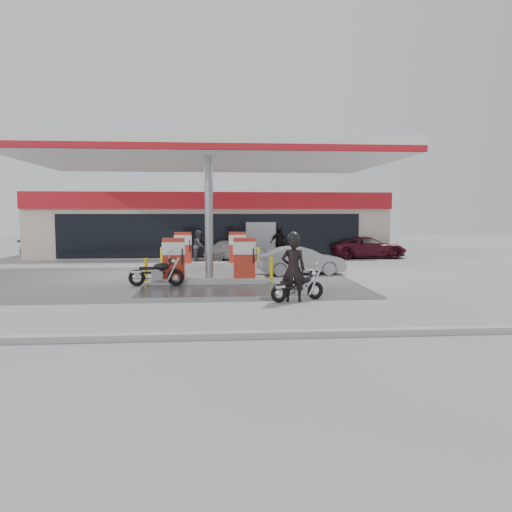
{
  "coord_description": "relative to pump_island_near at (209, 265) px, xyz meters",
  "views": [
    {
      "loc": [
        0.21,
        -17.87,
        2.8
      ],
      "look_at": [
        1.73,
        0.25,
        1.2
      ],
      "focal_mm": 35.0,
      "sensor_mm": 36.0,
      "label": 1
    }
  ],
  "objects": [
    {
      "name": "biker_walking",
      "position": [
        4.1,
        9.8,
        0.27
      ],
      "size": [
        1.25,
        0.92,
        1.97
      ],
      "primitive_type": "imported",
      "rotation": [
        0.0,
        0.0,
        0.43
      ],
      "color": "black",
      "rests_on": "ground"
    },
    {
      "name": "wet_patch",
      "position": [
        0.5,
        -2.0,
        -0.71
      ],
      "size": [
        6.0,
        3.0,
        0.0
      ],
      "primitive_type": "cube",
      "color": "#4C4C4F",
      "rests_on": "ground"
    },
    {
      "name": "store_building",
      "position": [
        0.01,
        13.94,
        1.3
      ],
      "size": [
        22.0,
        8.22,
        4.0
      ],
      "color": "beige",
      "rests_on": "ground"
    },
    {
      "name": "kerb",
      "position": [
        0.0,
        -9.0,
        -0.64
      ],
      "size": [
        28.0,
        0.25,
        0.15
      ],
      "primitive_type": "cube",
      "color": "gray",
      "rests_on": "ground"
    },
    {
      "name": "canopy",
      "position": [
        0.0,
        3.0,
        4.56
      ],
      "size": [
        16.0,
        10.02,
        5.51
      ],
      "color": "silver",
      "rests_on": "ground"
    },
    {
      "name": "pump_island_far",
      "position": [
        0.0,
        6.0,
        0.0
      ],
      "size": [
        5.14,
        1.3,
        1.78
      ],
      "color": "#9E9E99",
      "rests_on": "ground"
    },
    {
      "name": "biker_main",
      "position": [
        2.67,
        -4.52,
        0.32
      ],
      "size": [
        0.79,
        0.55,
        2.05
      ],
      "primitive_type": "imported",
      "rotation": [
        0.0,
        0.0,
        3.06
      ],
      "color": "black",
      "rests_on": "ground"
    },
    {
      "name": "parked_car_right",
      "position": [
        9.62,
        10.0,
        -0.06
      ],
      "size": [
        4.77,
        2.36,
        1.3
      ],
      "primitive_type": "imported",
      "rotation": [
        0.0,
        0.0,
        1.61
      ],
      "color": "#511120",
      "rests_on": "ground"
    },
    {
      "name": "ground",
      "position": [
        0.0,
        -2.0,
        -0.71
      ],
      "size": [
        90.0,
        90.0,
        0.0
      ],
      "primitive_type": "plane",
      "color": "gray",
      "rests_on": "ground"
    },
    {
      "name": "attendant",
      "position": [
        -0.67,
        8.8,
        0.18
      ],
      "size": [
        0.89,
        1.02,
        1.78
      ],
      "primitive_type": "imported",
      "rotation": [
        0.0,
        0.0,
        1.29
      ],
      "color": "#535358",
      "rests_on": "ground"
    },
    {
      "name": "parked_car_left",
      "position": [
        -10.0,
        12.0,
        -0.16
      ],
      "size": [
        4.12,
        2.93,
        1.11
      ],
      "primitive_type": "imported",
      "rotation": [
        0.0,
        0.0,
        1.17
      ],
      "color": "#4C1017",
      "rests_on": "ground"
    },
    {
      "name": "main_motorcycle",
      "position": [
        2.85,
        -4.44,
        -0.28
      ],
      "size": [
        1.82,
        0.93,
        0.98
      ],
      "rotation": [
        0.0,
        0.0,
        0.37
      ],
      "color": "black",
      "rests_on": "ground"
    },
    {
      "name": "pump_island_near",
      "position": [
        0.0,
        0.0,
        0.0
      ],
      "size": [
        5.14,
        1.3,
        1.78
      ],
      "color": "#9E9E99",
      "rests_on": "ground"
    },
    {
      "name": "sedan_white",
      "position": [
        1.4,
        9.2,
        -0.08
      ],
      "size": [
        3.75,
        1.69,
        1.25
      ],
      "primitive_type": "imported",
      "rotation": [
        0.0,
        0.0,
        1.63
      ],
      "color": "#BDBDBF",
      "rests_on": "ground"
    },
    {
      "name": "drain_cover",
      "position": [
        2.0,
        -4.0,
        -0.71
      ],
      "size": [
        0.7,
        0.7,
        0.01
      ],
      "primitive_type": "cylinder",
      "color": "#38383A",
      "rests_on": "ground"
    },
    {
      "name": "hatchback_silver",
      "position": [
        4.11,
        2.2,
        -0.08
      ],
      "size": [
        3.97,
        1.78,
        1.26
      ],
      "primitive_type": "imported",
      "rotation": [
        0.0,
        0.0,
        1.69
      ],
      "color": "gray",
      "rests_on": "ground"
    },
    {
      "name": "parked_motorcycle",
      "position": [
        -1.97,
        -0.8,
        -0.23
      ],
      "size": [
        2.1,
        0.81,
        1.08
      ],
      "rotation": [
        0.0,
        0.0,
        0.0
      ],
      "color": "black",
      "rests_on": "ground"
    }
  ]
}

